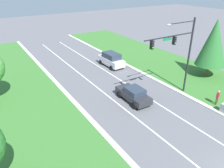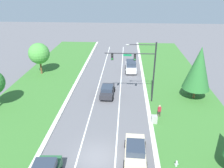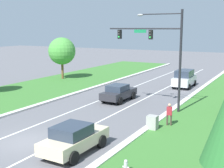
# 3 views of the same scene
# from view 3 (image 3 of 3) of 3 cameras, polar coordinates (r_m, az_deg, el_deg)

# --- Properties ---
(ground_plane) EXTENTS (160.00, 160.00, 0.00)m
(ground_plane) POSITION_cam_3_polar(r_m,az_deg,el_deg) (20.39, -15.56, -10.21)
(ground_plane) COLOR #5B5B60
(curb_strip_right) EXTENTS (0.50, 90.00, 0.15)m
(curb_strip_right) POSITION_cam_3_polar(r_m,az_deg,el_deg) (17.14, -1.46, -13.58)
(curb_strip_right) COLOR beige
(curb_strip_right) RESTS_ON ground_plane
(lane_stripe_inner_left) EXTENTS (0.14, 81.00, 0.01)m
(lane_stripe_inner_left) POSITION_cam_3_polar(r_m,az_deg,el_deg) (21.63, -19.03, -9.21)
(lane_stripe_inner_left) COLOR white
(lane_stripe_inner_left) RESTS_ON ground_plane
(lane_stripe_inner_right) EXTENTS (0.14, 81.00, 0.01)m
(lane_stripe_inner_right) POSITION_cam_3_polar(r_m,az_deg,el_deg) (19.24, -11.63, -11.29)
(lane_stripe_inner_right) COLOR white
(lane_stripe_inner_right) RESTS_ON ground_plane
(traffic_signal_mast) EXTENTS (6.64, 0.41, 8.46)m
(traffic_signal_mast) POSITION_cam_3_polar(r_m,az_deg,el_deg) (26.46, 8.73, 6.98)
(traffic_signal_mast) COLOR black
(traffic_signal_mast) RESTS_ON ground_plane
(champagne_sedan) EXTENTS (2.17, 4.52, 1.68)m
(champagne_sedan) POSITION_cam_3_polar(r_m,az_deg,el_deg) (17.96, -6.95, -9.82)
(champagne_sedan) COLOR beige
(champagne_sedan) RESTS_ON ground_plane
(charcoal_sedan) EXTENTS (2.08, 4.46, 1.62)m
(charcoal_sedan) POSITION_cam_3_polar(r_m,az_deg,el_deg) (30.16, 1.20, -1.57)
(charcoal_sedan) COLOR #28282D
(charcoal_sedan) RESTS_ON ground_plane
(silver_suv) EXTENTS (2.20, 4.75, 2.07)m
(silver_suv) POSITION_cam_3_polar(r_m,az_deg,el_deg) (38.20, 13.09, 1.01)
(silver_suv) COLOR silver
(silver_suv) RESTS_ON ground_plane
(utility_cabinet) EXTENTS (0.70, 0.60, 1.03)m
(utility_cabinet) POSITION_cam_3_polar(r_m,az_deg,el_deg) (21.90, 7.39, -7.06)
(utility_cabinet) COLOR #9E9E99
(utility_cabinet) RESTS_ON ground_plane
(pedestrian) EXTENTS (0.42, 0.29, 1.69)m
(pedestrian) POSITION_cam_3_polar(r_m,az_deg,el_deg) (22.78, 10.43, -5.36)
(pedestrian) COLOR #42382D
(pedestrian) RESTS_ON ground_plane
(fire_hydrant) EXTENTS (0.34, 0.20, 0.70)m
(fire_hydrant) POSITION_cam_3_polar(r_m,az_deg,el_deg) (15.70, 2.55, -14.83)
(fire_hydrant) COLOR #B7B7BC
(fire_hydrant) RESTS_ON ground_plane
(oak_near_left_tree) EXTENTS (3.70, 3.70, 5.73)m
(oak_near_left_tree) POSITION_cam_3_polar(r_m,az_deg,el_deg) (43.25, -9.14, 5.95)
(oak_near_left_tree) COLOR brown
(oak_near_left_tree) RESTS_ON ground_plane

